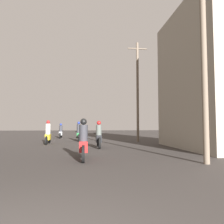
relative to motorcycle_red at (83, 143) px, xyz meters
name	(u,v)px	position (x,y,z in m)	size (l,w,h in m)	color
motorcycle_red	(83,143)	(0.00, 0.00, 0.00)	(0.60, 2.05, 1.54)	black
motorcycle_black	(99,137)	(0.87, 4.41, 0.01)	(0.60, 2.02, 1.56)	black
motorcycle_yellow	(48,135)	(-2.47, 7.41, 0.04)	(0.60, 1.97, 1.64)	black
motorcycle_green	(79,133)	(-0.42, 10.34, 0.04)	(0.60, 2.08, 1.63)	black
motorcycle_silver	(61,132)	(-2.36, 14.86, 0.00)	(0.60, 2.08, 1.52)	black
building_right_near	(213,78)	(7.31, 3.15, 3.37)	(4.18, 6.76, 7.96)	gray
utility_pole_near	(204,60)	(4.07, -1.44, 2.91)	(1.60, 0.20, 6.73)	#6B5B4C
utility_pole_far	(138,89)	(4.34, 8.95, 3.62)	(1.60, 0.20, 8.13)	#6B5B4C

